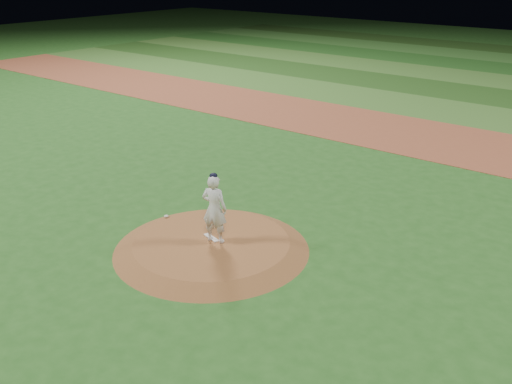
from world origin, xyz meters
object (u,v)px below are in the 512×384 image
at_px(pitcher_on_mound, 214,208).
at_px(rosin_bag, 166,216).
at_px(pitching_rubber, 211,238).
at_px(pitchers_mound, 212,245).

bearing_deg(pitcher_on_mound, rosin_bag, 174.20).
xyz_separation_m(pitching_rubber, rosin_bag, (-2.03, 0.17, 0.02)).
relative_size(pitchers_mound, rosin_bag, 40.65).
bearing_deg(pitchers_mound, rosin_bag, 172.14).
bearing_deg(pitchers_mound, pitcher_on_mound, 41.50).
bearing_deg(rosin_bag, pitcher_on_mound, -5.80).
relative_size(pitchers_mound, pitcher_on_mound, 2.70).
relative_size(rosin_bag, pitcher_on_mound, 0.07).
bearing_deg(rosin_bag, pitchers_mound, -7.86).
xyz_separation_m(rosin_bag, pitcher_on_mound, (2.25, -0.23, 0.96)).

